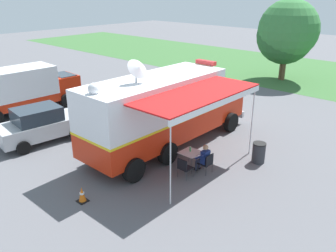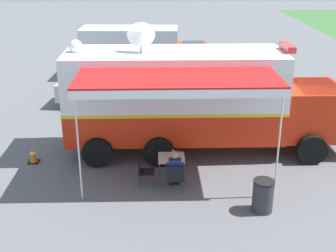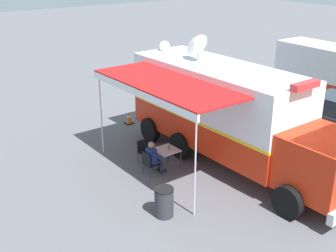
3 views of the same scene
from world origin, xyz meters
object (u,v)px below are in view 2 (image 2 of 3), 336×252
Objects in this scene: folding_table at (171,159)px; folding_chair_beside_table at (143,169)px; folding_chair_at_table at (175,176)px; support_truck at (139,52)px; trash_bin at (263,196)px; car_behind_truck at (214,84)px; command_truck at (196,97)px; seated_responder at (175,169)px; traffic_cone at (33,154)px; car_far_corner at (105,86)px; water_bottle at (173,153)px.

folding_chair_beside_table is (0.37, -0.85, -0.16)m from folding_table.
folding_chair_at_table is 0.13× the size of support_truck.
folding_chair_at_table is at bearing -114.55° from trash_bin.
support_truck reaches higher than folding_chair_at_table.
command_truck is at bearing -13.02° from car_behind_truck.
car_behind_truck reaches higher than seated_responder.
command_truck reaches higher than traffic_cone.
folding_table is at bearing 74.70° from traffic_cone.
car_far_corner is at bearing -15.47° from support_truck.
traffic_cone is at bearing -113.51° from folding_chair_beside_table.
support_truck is at bearing -166.67° from command_truck.
seated_responder is (0.67, 0.03, -0.18)m from water_bottle.
car_far_corner reaches higher than water_bottle.
car_behind_truck reaches higher than trash_bin.
seated_responder is at bearing -16.27° from command_truck.
folding_chair_at_table is 1.03m from folding_chair_beside_table.
car_behind_truck is (-8.09, 2.04, 0.23)m from seated_responder.
car_behind_truck is at bearing 166.98° from command_truck.
command_truck is 42.47× the size of water_bottle.
car_far_corner is at bearing -165.41° from folding_chair_beside_table.
support_truck is at bearing -172.86° from water_bottle.
trash_bin reaches higher than traffic_cone.
car_behind_truck is at bearing 164.39° from water_bottle.
command_truck is 10.45× the size of trash_bin.
support_truck is at bearing 164.11° from traffic_cone.
command_truck is at bearing 13.33° from support_truck.
folding_chair_beside_table is 0.20× the size of car_far_corner.
seated_responder is at bearing 20.39° from car_far_corner.
folding_table is 0.93× the size of folding_chair_beside_table.
traffic_cone is (-3.11, -6.96, -0.18)m from trash_bin.
trash_bin is 1.57× the size of traffic_cone.
folding_table is 0.93× the size of folding_chair_at_table.
car_far_corner reaches higher than trash_bin.
car_behind_truck is (-9.34, -0.28, 0.42)m from trash_bin.
folding_chair_at_table is at bearing 66.21° from traffic_cone.
folding_chair_beside_table is at bearing -104.72° from seated_responder.
support_truck is (-13.98, -3.87, 0.93)m from trash_bin.
command_truck is at bearing 36.46° from car_far_corner.
folding_chair_at_table is at bearing 2.29° from water_bottle.
folding_chair_at_table is 8.54m from car_behind_truck.
car_far_corner is (-7.20, -2.82, 0.21)m from folding_table.
seated_responder is (0.61, 0.08, -0.02)m from folding_table.
support_truck is (-9.94, -2.36, -0.56)m from command_truck.
folding_table is 7.78m from car_behind_truck.
car_far_corner is (-7.57, -1.97, 0.37)m from folding_chair_beside_table.
car_far_corner is at bearing 163.77° from traffic_cone.
traffic_cone is 11.36m from support_truck.
car_behind_truck is (-7.85, 2.97, 0.37)m from folding_chair_beside_table.
trash_bin is 0.21× the size of car_far_corner.
command_truck is at bearing 145.48° from folding_chair_beside_table.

